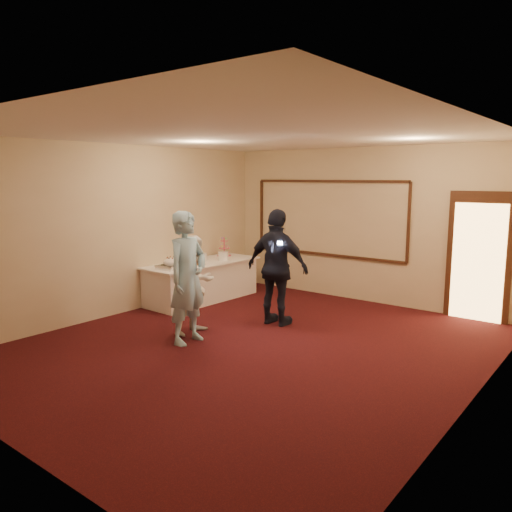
# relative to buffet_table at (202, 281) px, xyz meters

# --- Properties ---
(floor) EXTENTS (7.00, 7.00, 0.00)m
(floor) POSITION_rel_buffet_table_xyz_m (2.52, -1.55, -0.39)
(floor) COLOR black
(floor) RESTS_ON ground
(room_walls) EXTENTS (6.04, 7.04, 3.02)m
(room_walls) POSITION_rel_buffet_table_xyz_m (2.52, -1.55, 1.64)
(room_walls) COLOR beige
(room_walls) RESTS_ON floor
(wall_molding) EXTENTS (3.45, 0.04, 1.55)m
(wall_molding) POSITION_rel_buffet_table_xyz_m (1.72, 1.92, 1.21)
(wall_molding) COLOR black
(wall_molding) RESTS_ON room_walls
(doorway) EXTENTS (1.05, 0.07, 2.20)m
(doorway) POSITION_rel_buffet_table_xyz_m (4.67, 1.90, 0.69)
(doorway) COLOR black
(doorway) RESTS_ON floor
(buffet_table) EXTENTS (1.04, 2.51, 0.77)m
(buffet_table) POSITION_rel_buffet_table_xyz_m (0.00, 0.00, 0.00)
(buffet_table) COLOR white
(buffet_table) RESTS_ON floor
(pavlova_tray) EXTENTS (0.42, 0.58, 0.20)m
(pavlova_tray) POSITION_rel_buffet_table_xyz_m (0.08, -0.85, 0.47)
(pavlova_tray) COLOR silver
(pavlova_tray) RESTS_ON buffet_table
(cupcake_stand) EXTENTS (0.30, 0.30, 0.43)m
(cupcake_stand) POSITION_rel_buffet_table_xyz_m (-0.17, 0.87, 0.54)
(cupcake_stand) COLOR #E44B6F
(cupcake_stand) RESTS_ON buffet_table
(plate_stack_a) EXTENTS (0.18, 0.18, 0.15)m
(plate_stack_a) POSITION_rel_buffet_table_xyz_m (-0.05, 0.08, 0.46)
(plate_stack_a) COLOR white
(plate_stack_a) RESTS_ON buffet_table
(plate_stack_b) EXTENTS (0.21, 0.21, 0.17)m
(plate_stack_b) POSITION_rel_buffet_table_xyz_m (0.20, 0.41, 0.47)
(plate_stack_b) COLOR white
(plate_stack_b) RESTS_ON buffet_table
(tart) EXTENTS (0.28, 0.28, 0.06)m
(tart) POSITION_rel_buffet_table_xyz_m (0.18, -0.27, 0.41)
(tart) COLOR white
(tart) RESTS_ON buffet_table
(man) EXTENTS (0.50, 0.73, 1.95)m
(man) POSITION_rel_buffet_table_xyz_m (1.64, -1.98, 0.59)
(man) COLOR #92C4DD
(man) RESTS_ON floor
(woman) EXTENTS (0.59, 0.76, 1.55)m
(woman) POSITION_rel_buffet_table_xyz_m (1.41, -1.59, 0.39)
(woman) COLOR beige
(woman) RESTS_ON floor
(guest) EXTENTS (1.15, 0.52, 1.92)m
(guest) POSITION_rel_buffet_table_xyz_m (2.15, -0.44, 0.57)
(guest) COLOR black
(guest) RESTS_ON floor
(camera_flash) EXTENTS (0.07, 0.04, 0.05)m
(camera_flash) POSITION_rel_buffet_table_xyz_m (2.31, -0.59, 1.01)
(camera_flash) COLOR white
(camera_flash) RESTS_ON guest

